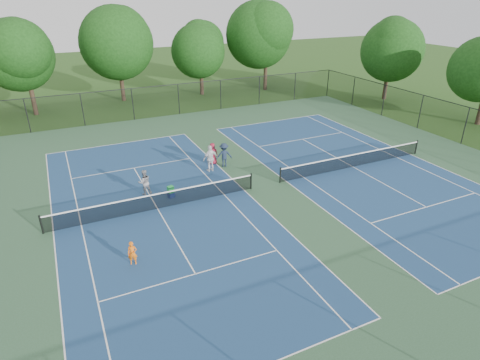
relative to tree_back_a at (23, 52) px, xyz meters
name	(u,v)px	position (x,y,z in m)	size (l,w,h in m)	color
ground	(266,186)	(13.00, -24.00, -6.04)	(140.00, 140.00, 0.00)	#234716
court_pad	(266,186)	(13.00, -24.00, -6.03)	(36.00, 36.00, 0.01)	#2C4F30
tennis_court_left	(157,207)	(6.00, -24.00, -5.94)	(12.00, 23.83, 1.07)	navy
tennis_court_right	(353,166)	(20.00, -24.00, -5.94)	(12.00, 23.83, 1.07)	navy
perimeter_fence	(266,163)	(13.00, -24.00, -4.44)	(36.08, 36.08, 3.02)	black
tree_back_a	(23,52)	(0.00, 0.00, 0.00)	(6.80, 6.80, 9.15)	#2D2116
tree_back_b	(116,39)	(9.00, 2.00, 0.56)	(7.60, 7.60, 10.03)	#2D2116
tree_back_c	(200,46)	(18.00, 1.00, -0.56)	(6.00, 6.00, 8.40)	#2D2116
tree_back_d	(266,32)	(26.00, 0.00, 0.79)	(7.80, 7.80, 10.37)	#2D2116
tree_side_e	(392,46)	(36.00, -10.00, -0.23)	(6.60, 6.60, 8.87)	#2D2116
child_player	(132,253)	(3.71, -28.49, -5.46)	(0.42, 0.28, 1.16)	orange
instructor	(144,182)	(5.83, -21.85, -5.24)	(0.77, 0.60, 1.59)	gray
bystander_a	(210,158)	(10.69, -20.36, -5.10)	(1.10, 0.46, 1.88)	white
bystander_b	(224,155)	(11.85, -20.00, -5.18)	(1.11, 0.64, 1.72)	#1C283D
bystander_c	(213,154)	(11.29, -19.23, -5.26)	(0.76, 0.49, 1.55)	maroon
ball_crate	(171,195)	(7.12, -22.93, -5.88)	(0.36, 0.30, 0.31)	navy
ball_hopper	(171,190)	(7.12, -22.93, -5.52)	(0.34, 0.28, 0.42)	green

